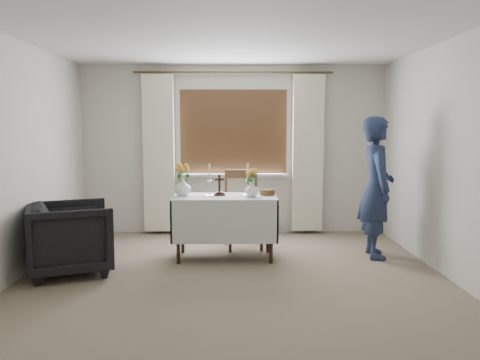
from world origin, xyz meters
name	(u,v)px	position (x,y,z in m)	size (l,w,h in m)	color
ground	(234,287)	(0.00, 0.00, 0.00)	(5.00, 5.00, 0.00)	gray
altar_table	(225,227)	(-0.11, 1.06, 0.38)	(1.24, 0.64, 0.76)	silver
wooden_chair	(243,209)	(0.13, 1.55, 0.51)	(0.48, 0.48, 1.03)	#50351B
armchair	(71,238)	(-1.77, 0.49, 0.39)	(0.83, 0.86, 0.78)	black
person	(376,187)	(1.73, 1.10, 0.86)	(0.63, 0.41, 1.72)	navy
radiator	(234,213)	(0.00, 2.42, 0.30)	(1.10, 0.10, 0.60)	white
wooden_cross	(219,185)	(-0.17, 1.10, 0.89)	(0.12, 0.09, 0.26)	black
candlestick_left	(210,180)	(-0.29, 1.06, 0.95)	(0.11, 0.11, 0.39)	white
candlestick_right	(248,180)	(0.17, 1.10, 0.96)	(0.11, 0.11, 0.39)	white
flower_vase_left	(183,187)	(-0.62, 1.10, 0.87)	(0.20, 0.20, 0.21)	white
flower_vase_right	(252,189)	(0.22, 1.01, 0.85)	(0.17, 0.17, 0.17)	white
wicker_basket	(267,192)	(0.41, 1.15, 0.80)	(0.19, 0.19, 0.07)	brown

